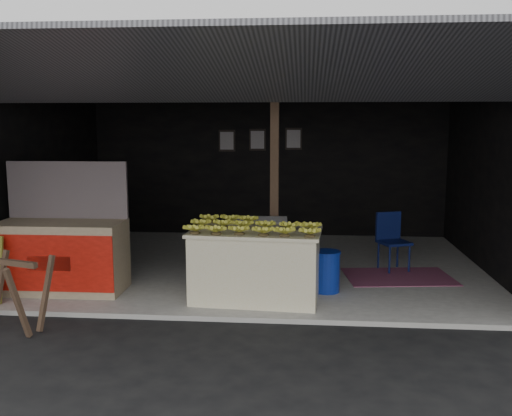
# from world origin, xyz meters

# --- Properties ---
(ground) EXTENTS (80.00, 80.00, 0.00)m
(ground) POSITION_xyz_m (0.00, 0.00, 0.00)
(ground) COLOR black
(ground) RESTS_ON ground
(concrete_slab) EXTENTS (7.00, 5.00, 0.06)m
(concrete_slab) POSITION_xyz_m (0.00, 2.50, 0.03)
(concrete_slab) COLOR gray
(concrete_slab) RESTS_ON ground
(shophouse) EXTENTS (7.40, 7.29, 3.02)m
(shophouse) POSITION_xyz_m (0.00, 2.82, 2.10)
(shophouse) COLOR black
(shophouse) RESTS_ON ground
(banana_table) EXTENTS (1.67, 1.10, 0.88)m
(banana_table) POSITION_xyz_m (0.14, 0.73, 0.50)
(banana_table) COLOR beige
(banana_table) RESTS_ON concrete_slab
(banana_pile) EXTENTS (1.54, 0.99, 0.17)m
(banana_pile) POSITION_xyz_m (0.14, 0.73, 1.03)
(banana_pile) COLOR yellow
(banana_pile) RESTS_ON banana_table
(white_crate) EXTENTS (0.82, 0.58, 0.89)m
(white_crate) POSITION_xyz_m (0.10, 1.50, 0.50)
(white_crate) COLOR white
(white_crate) RESTS_ON concrete_slab
(neighbor_stall) EXTENTS (1.65, 0.76, 1.69)m
(neighbor_stall) POSITION_xyz_m (-2.44, 0.85, 0.57)
(neighbor_stall) COLOR #998466
(neighbor_stall) RESTS_ON concrete_slab
(sawhorse) EXTENTS (0.90, 0.89, 0.81)m
(sawhorse) POSITION_xyz_m (-2.45, -0.49, 0.51)
(sawhorse) COLOR #483124
(sawhorse) RESTS_ON ground
(water_barrel) EXTENTS (0.35, 0.35, 0.51)m
(water_barrel) POSITION_xyz_m (1.03, 1.11, 0.32)
(water_barrel) COLOR navy
(water_barrel) RESTS_ON concrete_slab
(plastic_chair) EXTENTS (0.53, 0.53, 0.87)m
(plastic_chair) POSITION_xyz_m (2.04, 2.37, 0.57)
(plastic_chair) COLOR #0B133E
(plastic_chair) RESTS_ON concrete_slab
(magenta_rug) EXTENTS (1.61, 1.17, 0.01)m
(magenta_rug) POSITION_xyz_m (2.10, 1.92, 0.07)
(magenta_rug) COLOR maroon
(magenta_rug) RESTS_ON concrete_slab
(picture_frames) EXTENTS (1.62, 0.04, 0.46)m
(picture_frames) POSITION_xyz_m (-0.17, 4.89, 1.93)
(picture_frames) COLOR black
(picture_frames) RESTS_ON shophouse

